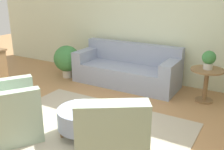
{
  "coord_description": "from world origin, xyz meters",
  "views": [
    {
      "loc": [
        2.05,
        -2.7,
        2.01
      ],
      "look_at": [
        0.15,
        0.55,
        0.75
      ],
      "focal_mm": 42.0,
      "sensor_mm": 36.0,
      "label": 1
    }
  ],
  "objects_px": {
    "armchair_right": "(111,148)",
    "ottoman_table": "(83,118)",
    "side_table": "(206,79)",
    "couch": "(127,70)",
    "armchair_left": "(4,112)",
    "potted_plant_on_side_table": "(209,59)",
    "potted_plant_floor": "(67,59)"
  },
  "relations": [
    {
      "from": "armchair_right",
      "to": "couch",
      "type": "bearing_deg",
      "value": 113.98
    },
    {
      "from": "potted_plant_floor",
      "to": "couch",
      "type": "bearing_deg",
      "value": 12.08
    },
    {
      "from": "armchair_right",
      "to": "side_table",
      "type": "xyz_separation_m",
      "value": [
        0.43,
        2.69,
        0.03
      ]
    },
    {
      "from": "armchair_left",
      "to": "ottoman_table",
      "type": "bearing_deg",
      "value": 34.94
    },
    {
      "from": "armchair_left",
      "to": "potted_plant_on_side_table",
      "type": "relative_size",
      "value": 3.07
    },
    {
      "from": "ottoman_table",
      "to": "potted_plant_floor",
      "type": "xyz_separation_m",
      "value": [
        -1.84,
        1.9,
        0.16
      ]
    },
    {
      "from": "armchair_right",
      "to": "potted_plant_floor",
      "type": "xyz_separation_m",
      "value": [
        -2.66,
        2.51,
        0.03
      ]
    },
    {
      "from": "couch",
      "to": "armchair_left",
      "type": "relative_size",
      "value": 2.18
    },
    {
      "from": "potted_plant_on_side_table",
      "to": "couch",
      "type": "bearing_deg",
      "value": 176.1
    },
    {
      "from": "armchair_left",
      "to": "potted_plant_on_side_table",
      "type": "xyz_separation_m",
      "value": [
        2.12,
        2.69,
        0.41
      ]
    },
    {
      "from": "couch",
      "to": "potted_plant_on_side_table",
      "type": "relative_size",
      "value": 6.68
    },
    {
      "from": "side_table",
      "to": "potted_plant_floor",
      "type": "height_order",
      "value": "potted_plant_floor"
    },
    {
      "from": "side_table",
      "to": "ottoman_table",
      "type": "bearing_deg",
      "value": -120.9
    },
    {
      "from": "potted_plant_floor",
      "to": "armchair_right",
      "type": "bearing_deg",
      "value": -43.32
    },
    {
      "from": "armchair_left",
      "to": "ottoman_table",
      "type": "distance_m",
      "value": 1.07
    },
    {
      "from": "side_table",
      "to": "potted_plant_floor",
      "type": "distance_m",
      "value": 3.09
    },
    {
      "from": "couch",
      "to": "potted_plant_on_side_table",
      "type": "height_order",
      "value": "potted_plant_on_side_table"
    },
    {
      "from": "armchair_right",
      "to": "potted_plant_on_side_table",
      "type": "xyz_separation_m",
      "value": [
        0.43,
        2.69,
        0.41
      ]
    },
    {
      "from": "side_table",
      "to": "armchair_left",
      "type": "bearing_deg",
      "value": -128.16
    },
    {
      "from": "ottoman_table",
      "to": "potted_plant_on_side_table",
      "type": "height_order",
      "value": "potted_plant_on_side_table"
    },
    {
      "from": "ottoman_table",
      "to": "side_table",
      "type": "bearing_deg",
      "value": 59.1
    },
    {
      "from": "side_table",
      "to": "potted_plant_on_side_table",
      "type": "distance_m",
      "value": 0.38
    },
    {
      "from": "potted_plant_floor",
      "to": "side_table",
      "type": "bearing_deg",
      "value": 3.47
    },
    {
      "from": "armchair_right",
      "to": "ottoman_table",
      "type": "distance_m",
      "value": 1.03
    },
    {
      "from": "ottoman_table",
      "to": "potted_plant_on_side_table",
      "type": "xyz_separation_m",
      "value": [
        1.25,
        2.09,
        0.54
      ]
    },
    {
      "from": "armchair_left",
      "to": "side_table",
      "type": "height_order",
      "value": "armchair_left"
    },
    {
      "from": "potted_plant_on_side_table",
      "to": "armchair_right",
      "type": "bearing_deg",
      "value": -99.06
    },
    {
      "from": "armchair_right",
      "to": "side_table",
      "type": "distance_m",
      "value": 2.73
    },
    {
      "from": "side_table",
      "to": "potted_plant_floor",
      "type": "bearing_deg",
      "value": -176.53
    },
    {
      "from": "potted_plant_on_side_table",
      "to": "ottoman_table",
      "type": "bearing_deg",
      "value": -120.9
    },
    {
      "from": "ottoman_table",
      "to": "armchair_right",
      "type": "bearing_deg",
      "value": -36.45
    },
    {
      "from": "armchair_right",
      "to": "ottoman_table",
      "type": "xyz_separation_m",
      "value": [
        -0.82,
        0.61,
        -0.14
      ]
    }
  ]
}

